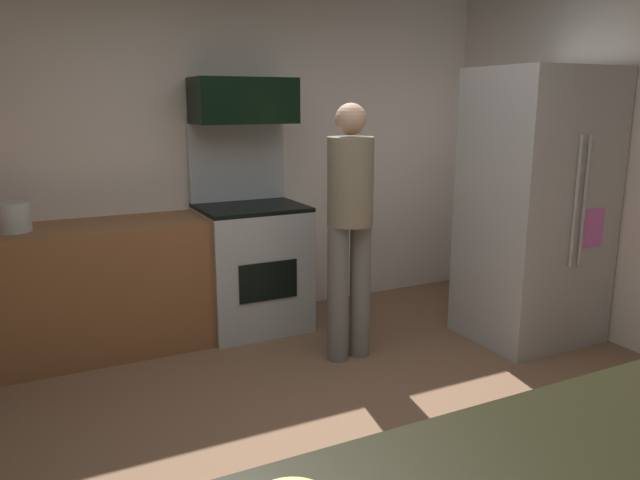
% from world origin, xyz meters
% --- Properties ---
extents(ground_plane, '(5.20, 4.80, 0.02)m').
position_xyz_m(ground_plane, '(0.00, 0.00, -0.01)').
color(ground_plane, brown).
extents(wall_back, '(5.20, 0.12, 2.60)m').
position_xyz_m(wall_back, '(0.00, 2.34, 1.30)').
color(wall_back, silver).
rests_on(wall_back, ground).
extents(lower_cabinet_run, '(2.40, 0.60, 0.90)m').
position_xyz_m(lower_cabinet_run, '(-0.90, 1.98, 0.45)').
color(lower_cabinet_run, '#905B37').
rests_on(lower_cabinet_run, ground).
extents(oven_range, '(0.76, 0.65, 1.54)m').
position_xyz_m(oven_range, '(0.28, 1.98, 0.52)').
color(oven_range, '#B6BCC3').
rests_on(oven_range, ground).
extents(microwave, '(0.74, 0.38, 0.33)m').
position_xyz_m(microwave, '(0.28, 2.06, 1.71)').
color(microwave, black).
rests_on(microwave, oven_range).
extents(refrigerator, '(0.88, 0.76, 1.93)m').
position_xyz_m(refrigerator, '(2.03, 0.88, 0.97)').
color(refrigerator, '#BBB9BB').
rests_on(refrigerator, ground).
extents(person_cook, '(0.31, 0.30, 1.70)m').
position_xyz_m(person_cook, '(0.65, 1.13, 0.95)').
color(person_cook, slate).
rests_on(person_cook, ground).
extents(stock_pot, '(0.23, 0.23, 0.19)m').
position_xyz_m(stock_pot, '(-1.31, 1.98, 0.99)').
color(stock_pot, silver).
rests_on(stock_pot, lower_cabinet_run).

